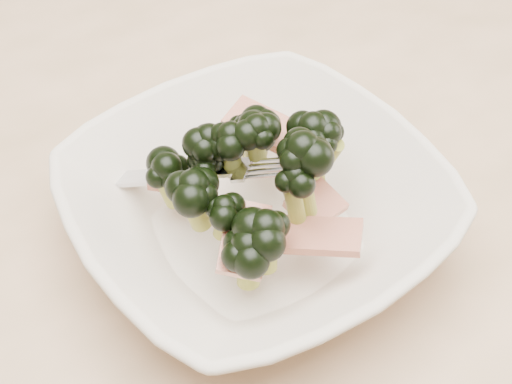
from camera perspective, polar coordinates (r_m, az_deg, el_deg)
dining_table at (r=0.64m, az=-2.28°, el=-8.09°), size 1.20×0.80×0.75m
broccoli_dish at (r=0.52m, az=-0.02°, el=-0.79°), size 0.30×0.30×0.12m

